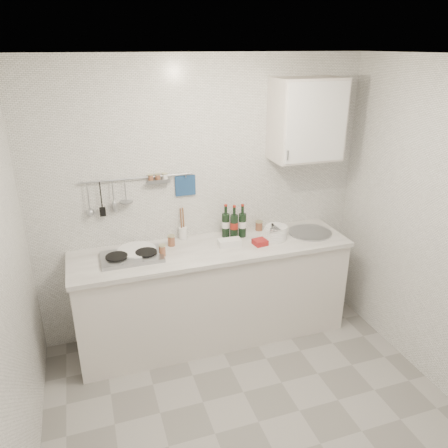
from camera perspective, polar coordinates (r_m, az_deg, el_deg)
name	(u,v)px	position (r m, az deg, el deg)	size (l,w,h in m)	color
floor	(259,422)	(3.51, 4.53, -24.36)	(3.00, 3.00, 0.00)	slate
ceiling	(273,56)	(2.41, 6.45, 21.03)	(3.00, 3.00, 0.00)	silver
back_wall	(203,200)	(3.95, -2.79, 3.10)	(3.00, 0.02, 2.50)	silver
wall_left	(0,315)	(2.60, -27.26, -10.48)	(0.02, 2.80, 2.50)	silver
counter	(214,295)	(4.04, -1.31, -9.23)	(2.44, 0.64, 0.96)	silver
wall_rail	(135,189)	(3.75, -11.51, 4.47)	(0.98, 0.09, 0.34)	#93969B
wall_cabinet	(307,120)	(3.95, 10.77, 13.24)	(0.60, 0.38, 0.70)	silver
plate_stack_hob	(136,252)	(3.75, -11.40, -3.54)	(0.34, 0.34, 0.04)	#485BA5
plate_stack_sink	(275,232)	(3.99, 6.66, -1.10)	(0.26, 0.25, 0.11)	white
wine_bottles	(234,221)	(3.94, 1.33, 0.37)	(0.22, 0.12, 0.31)	black
butter_dish	(230,242)	(3.82, 0.73, -2.43)	(0.20, 0.10, 0.06)	white
strawberry_punnet	(260,242)	(3.85, 4.73, -2.38)	(0.11, 0.11, 0.05)	#B42314
utensil_crock	(183,231)	(3.95, -5.40, -0.98)	(0.07, 0.07, 0.31)	white
jar_a	(171,240)	(3.84, -6.90, -2.14)	(0.07, 0.07, 0.10)	brown
jar_b	(259,226)	(4.14, 4.60, -0.20)	(0.07, 0.07, 0.09)	brown
jar_c	(273,232)	(4.03, 6.48, -1.00)	(0.06, 0.06, 0.08)	brown
jar_d	(162,250)	(3.66, -8.07, -3.42)	(0.06, 0.06, 0.10)	brown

